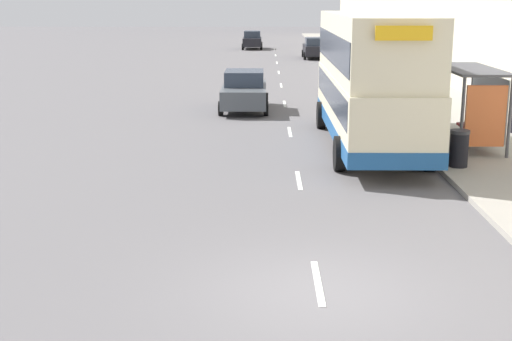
{
  "coord_description": "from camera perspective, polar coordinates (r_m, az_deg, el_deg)",
  "views": [
    {
      "loc": [
        -0.93,
        -11.08,
        4.8
      ],
      "look_at": [
        -1.29,
        18.92,
        -2.51
      ],
      "focal_mm": 50.0,
      "sensor_mm": 36.0,
      "label": 1
    }
  ],
  "objects": [
    {
      "name": "lane_mark_4",
      "position": [
        40.12,
        2.03,
        6.82
      ],
      "size": [
        0.12,
        2.0,
        0.01
      ],
      "color": "silver",
      "rests_on": "ground_plane"
    },
    {
      "name": "lane_mark_3",
      "position": [
        33.1,
        2.3,
        5.35
      ],
      "size": [
        0.12,
        2.0,
        0.01
      ],
      "color": "silver",
      "rests_on": "ground_plane"
    },
    {
      "name": "bus_shelter",
      "position": [
        23.64,
        17.25,
        5.97
      ],
      "size": [
        1.6,
        4.2,
        2.48
      ],
      "color": "#4C4C51",
      "rests_on": "ground_plane"
    },
    {
      "name": "car_2",
      "position": [
        31.09,
        -0.94,
        6.39
      ],
      "size": [
        2.08,
        4.48,
        1.71
      ],
      "rotation": [
        0.0,
        0.0,
        3.14
      ],
      "color": "#4C5156",
      "rests_on": "ground_plane"
    },
    {
      "name": "double_decker_bus_near",
      "position": [
        23.34,
        9.15,
        7.33
      ],
      "size": [
        2.85,
        10.5,
        4.3
      ],
      "color": "beige",
      "rests_on": "ground_plane"
    },
    {
      "name": "lane_mark_2",
      "position": [
        26.12,
        2.73,
        3.1
      ],
      "size": [
        0.12,
        2.0,
        0.01
      ],
      "color": "silver",
      "rests_on": "ground_plane"
    },
    {
      "name": "ground_plane",
      "position": [
        12.11,
        5.13,
        -9.73
      ],
      "size": [
        220.0,
        220.0,
        0.0
      ],
      "primitive_type": "plane",
      "color": "#5B595B"
    },
    {
      "name": "car_0",
      "position": [
        58.31,
        4.81,
        9.74
      ],
      "size": [
        2.09,
        4.46,
        1.67
      ],
      "color": "black",
      "rests_on": "ground_plane"
    },
    {
      "name": "lane_mark_0",
      "position": [
        12.5,
        4.98,
        -8.92
      ],
      "size": [
        0.12,
        2.0,
        0.01
      ],
      "color": "silver",
      "rests_on": "ground_plane"
    },
    {
      "name": "pavement",
      "position": [
        50.35,
        9.26,
        8.13
      ],
      "size": [
        5.0,
        93.0,
        0.14
      ],
      "color": "gray",
      "rests_on": "ground_plane"
    },
    {
      "name": "car_1",
      "position": [
        68.91,
        -0.3,
        10.4
      ],
      "size": [
        1.93,
        4.21,
        1.69
      ],
      "rotation": [
        0.0,
        0.0,
        3.14
      ],
      "color": "black",
      "rests_on": "ground_plane"
    },
    {
      "name": "litter_bin",
      "position": [
        20.84,
        15.94,
        1.72
      ],
      "size": [
        0.55,
        0.55,
        1.05
      ],
      "color": "black",
      "rests_on": "ground_plane"
    },
    {
      "name": "lane_mark_1",
      "position": [
        19.22,
        3.45,
        -0.78
      ],
      "size": [
        0.12,
        2.0,
        0.01
      ],
      "color": "silver",
      "rests_on": "ground_plane"
    },
    {
      "name": "lane_mark_8",
      "position": [
        68.31,
        1.49,
        9.66
      ],
      "size": [
        0.12,
        2.0,
        0.01
      ],
      "color": "silver",
      "rests_on": "ground_plane"
    },
    {
      "name": "lane_mark_7",
      "position": [
        61.25,
        1.58,
        9.2
      ],
      "size": [
        0.12,
        2.0,
        0.01
      ],
      "color": "silver",
      "rests_on": "ground_plane"
    },
    {
      "name": "lane_mark_6",
      "position": [
        54.2,
        1.69,
        8.61
      ],
      "size": [
        0.12,
        2.0,
        0.01
      ],
      "color": "silver",
      "rests_on": "ground_plane"
    },
    {
      "name": "lane_mark_5",
      "position": [
        47.15,
        1.83,
        7.85
      ],
      "size": [
        0.12,
        2.0,
        0.01
      ],
      "color": "silver",
      "rests_on": "ground_plane"
    }
  ]
}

